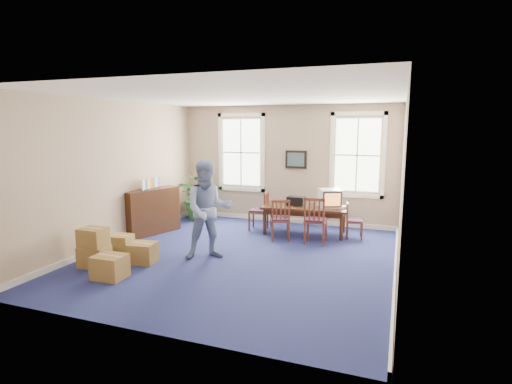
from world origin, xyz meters
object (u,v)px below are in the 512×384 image
(conference_table, at_px, (305,220))
(credenza, at_px, (152,211))
(crt_tv, at_px, (330,198))
(man, at_px, (208,210))
(cardboard_boxes, at_px, (106,246))
(potted_plant, at_px, (200,196))
(chair_near_left, at_px, (280,219))

(conference_table, xyz_separation_m, credenza, (-3.55, -1.28, 0.22))
(crt_tv, xyz_separation_m, credenza, (-4.15, -1.32, -0.35))
(conference_table, relative_size, crt_tv, 3.86)
(credenza, bearing_deg, crt_tv, 36.09)
(man, relative_size, cardboard_boxes, 1.45)
(man, height_order, cardboard_boxes, man)
(credenza, distance_m, potted_plant, 1.80)
(conference_table, xyz_separation_m, potted_plant, (-3.13, 0.47, 0.32))
(chair_near_left, height_order, cardboard_boxes, chair_near_left)
(chair_near_left, bearing_deg, conference_table, -140.69)
(credenza, xyz_separation_m, cardboard_boxes, (0.54, -2.30, -0.18))
(credenza, bearing_deg, chair_near_left, 28.92)
(cardboard_boxes, bearing_deg, chair_near_left, 48.04)
(crt_tv, bearing_deg, conference_table, 160.64)
(crt_tv, bearing_deg, potted_plant, 149.73)
(chair_near_left, height_order, potted_plant, potted_plant)
(man, bearing_deg, potted_plant, 88.15)
(crt_tv, relative_size, credenza, 0.36)
(credenza, bearing_deg, man, -10.52)
(credenza, bearing_deg, potted_plant, 94.91)
(credenza, height_order, cardboard_boxes, credenza)
(chair_near_left, distance_m, man, 2.08)
(conference_table, relative_size, potted_plant, 1.53)
(chair_near_left, relative_size, credenza, 0.67)
(conference_table, bearing_deg, chair_near_left, -124.76)
(chair_near_left, relative_size, man, 0.49)
(conference_table, height_order, crt_tv, crt_tv)
(conference_table, relative_size, chair_near_left, 2.09)
(conference_table, distance_m, crt_tv, 0.83)
(crt_tv, bearing_deg, credenza, 173.93)
(potted_plant, xyz_separation_m, cardboard_boxes, (0.12, -4.05, -0.28))
(credenza, bearing_deg, cardboard_boxes, -58.24)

